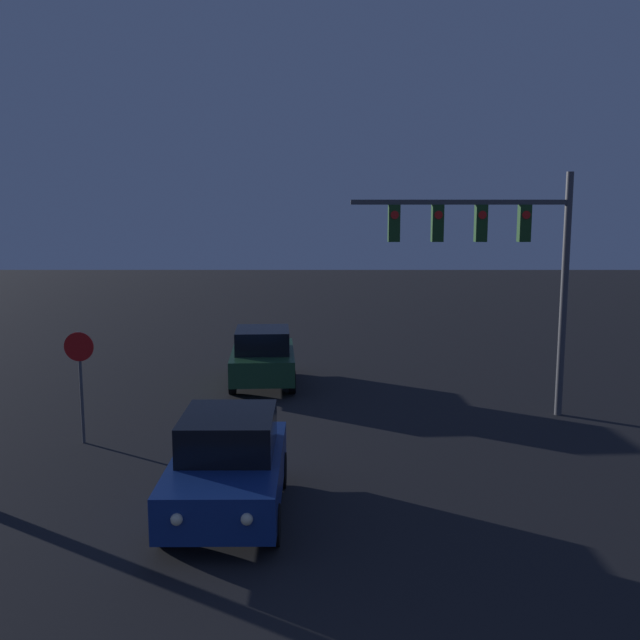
{
  "coord_description": "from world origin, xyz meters",
  "views": [
    {
      "loc": [
        -0.06,
        -3.1,
        5.11
      ],
      "look_at": [
        0.0,
        11.45,
        2.89
      ],
      "focal_mm": 40.0,
      "sensor_mm": 36.0,
      "label": 1
    }
  ],
  "objects_px": {
    "car_far": "(260,356)",
    "traffic_signal_mast": "(493,246)",
    "car_near": "(225,465)",
    "stop_sign": "(77,368)"
  },
  "relations": [
    {
      "from": "car_near",
      "to": "traffic_signal_mast",
      "type": "height_order",
      "value": "traffic_signal_mast"
    },
    {
      "from": "car_near",
      "to": "stop_sign",
      "type": "height_order",
      "value": "stop_sign"
    },
    {
      "from": "car_far",
      "to": "traffic_signal_mast",
      "type": "distance_m",
      "value": 7.66
    },
    {
      "from": "traffic_signal_mast",
      "to": "stop_sign",
      "type": "bearing_deg",
      "value": -166.86
    },
    {
      "from": "car_near",
      "to": "car_far",
      "type": "distance_m",
      "value": 9.17
    },
    {
      "from": "car_near",
      "to": "car_far",
      "type": "bearing_deg",
      "value": -89.54
    },
    {
      "from": "traffic_signal_mast",
      "to": "stop_sign",
      "type": "xyz_separation_m",
      "value": [
        -9.61,
        -2.24,
        -2.54
      ]
    },
    {
      "from": "car_far",
      "to": "stop_sign",
      "type": "height_order",
      "value": "stop_sign"
    },
    {
      "from": "car_near",
      "to": "car_far",
      "type": "height_order",
      "value": "same"
    },
    {
      "from": "car_near",
      "to": "stop_sign",
      "type": "relative_size",
      "value": 1.57
    }
  ]
}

